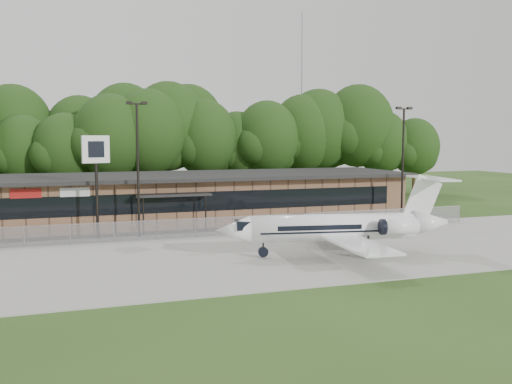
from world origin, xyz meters
name	(u,v)px	position (x,y,z in m)	size (l,w,h in m)	color
ground	(280,286)	(0.00, 0.00, 0.00)	(160.00, 160.00, 0.00)	#2A4418
apron	(235,255)	(0.00, 8.00, 0.04)	(64.00, 18.00, 0.08)	#9E9B93
parking_lot	(195,228)	(0.00, 19.50, 0.03)	(50.00, 9.00, 0.06)	#383835
terminal	(184,197)	(0.00, 23.94, 2.18)	(41.00, 11.65, 4.30)	brown
fence	(208,227)	(0.00, 15.00, 0.78)	(46.00, 0.04, 1.52)	gray
treeline	(152,138)	(0.00, 42.00, 7.50)	(72.00, 12.00, 15.00)	#153310
radio_mast	(302,102)	(22.00, 48.00, 12.50)	(0.20, 0.20, 25.00)	gray
light_pole_mid	(138,159)	(-5.00, 16.50, 5.98)	(1.55, 0.30, 10.23)	black
light_pole_right	(403,156)	(18.00, 16.50, 5.98)	(1.55, 0.30, 10.23)	black
business_jet	(341,228)	(6.29, 5.46, 1.84)	(15.25, 13.67, 5.14)	white
pole_sign	(96,160)	(-8.00, 16.80, 5.90)	(2.02, 0.70, 7.72)	black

